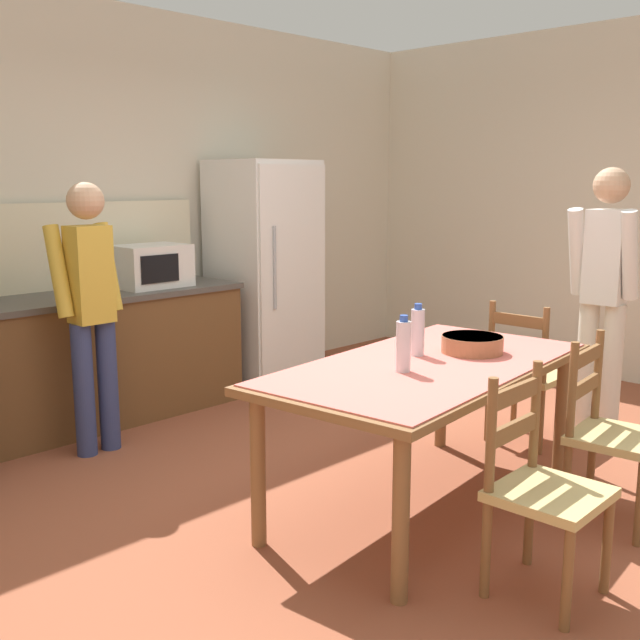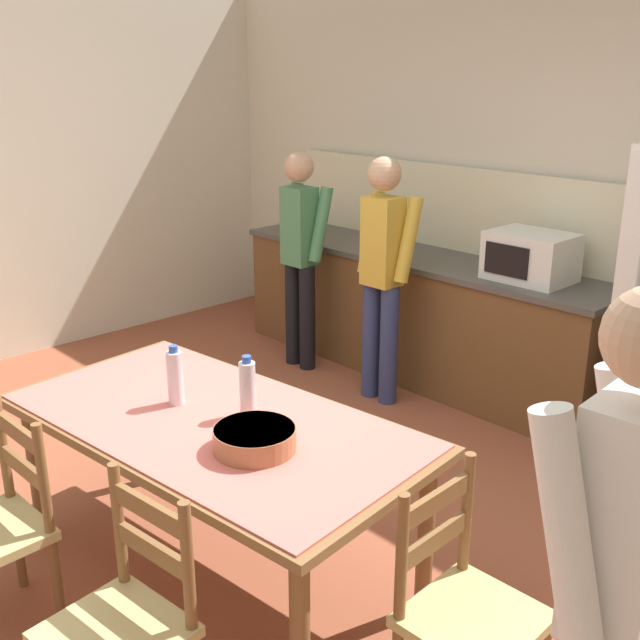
% 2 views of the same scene
% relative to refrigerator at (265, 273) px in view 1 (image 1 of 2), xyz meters
% --- Properties ---
extents(ground_plane, '(8.32, 8.32, 0.00)m').
position_rel_refrigerator_xyz_m(ground_plane, '(-1.13, -2.19, -0.90)').
color(ground_plane, brown).
extents(wall_back, '(6.52, 0.12, 2.90)m').
position_rel_refrigerator_xyz_m(wall_back, '(-1.13, 0.47, 0.55)').
color(wall_back, beige).
rests_on(wall_back, ground).
extents(kitchen_counter, '(3.03, 0.66, 0.90)m').
position_rel_refrigerator_xyz_m(kitchen_counter, '(-1.97, 0.04, -0.45)').
color(kitchen_counter, brown).
rests_on(kitchen_counter, ground).
extents(counter_splashback, '(2.99, 0.03, 0.60)m').
position_rel_refrigerator_xyz_m(counter_splashback, '(-1.97, 0.35, 0.29)').
color(counter_splashback, beige).
rests_on(counter_splashback, kitchen_counter).
extents(refrigerator, '(0.72, 0.73, 1.80)m').
position_rel_refrigerator_xyz_m(refrigerator, '(0.00, 0.00, 0.00)').
color(refrigerator, white).
rests_on(refrigerator, ground).
extents(microwave, '(0.50, 0.39, 0.30)m').
position_rel_refrigerator_xyz_m(microwave, '(-1.06, 0.02, 0.14)').
color(microwave, white).
rests_on(microwave, kitchen_counter).
extents(dining_table, '(1.95, 1.15, 0.76)m').
position_rel_refrigerator_xyz_m(dining_table, '(-1.05, -2.42, -0.22)').
color(dining_table, brown).
rests_on(dining_table, ground).
extents(bottle_near_centre, '(0.07, 0.07, 0.27)m').
position_rel_refrigerator_xyz_m(bottle_near_centre, '(-1.29, -2.44, -0.02)').
color(bottle_near_centre, silver).
rests_on(bottle_near_centre, dining_table).
extents(bottle_off_centre, '(0.07, 0.07, 0.27)m').
position_rel_refrigerator_xyz_m(bottle_off_centre, '(-0.97, -2.29, -0.02)').
color(bottle_off_centre, silver).
rests_on(bottle_off_centre, dining_table).
extents(serving_bowl, '(0.32, 0.32, 0.09)m').
position_rel_refrigerator_xyz_m(serving_bowl, '(-0.72, -2.46, -0.09)').
color(serving_bowl, '#9E6642').
rests_on(serving_bowl, dining_table).
extents(chair_side_near_left, '(0.43, 0.41, 0.91)m').
position_rel_refrigerator_xyz_m(chair_side_near_left, '(-1.39, -3.23, -0.46)').
color(chair_side_near_left, brown).
rests_on(chair_side_near_left, ground).
extents(chair_head_end, '(0.41, 0.43, 0.91)m').
position_rel_refrigerator_xyz_m(chair_head_end, '(0.16, -2.29, -0.46)').
color(chair_head_end, brown).
rests_on(chair_head_end, ground).
extents(chair_side_near_right, '(0.46, 0.44, 0.91)m').
position_rel_refrigerator_xyz_m(chair_side_near_right, '(-0.56, -3.14, -0.46)').
color(chair_side_near_right, brown).
rests_on(chair_side_near_right, ground).
extents(person_at_counter, '(0.41, 0.28, 1.64)m').
position_rel_refrigerator_xyz_m(person_at_counter, '(-1.82, -0.50, 0.02)').
color(person_at_counter, navy).
rests_on(person_at_counter, ground).
extents(person_by_table, '(0.31, 0.45, 1.73)m').
position_rel_refrigerator_xyz_m(person_by_table, '(0.72, -2.51, 0.07)').
color(person_by_table, silver).
rests_on(person_by_table, ground).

